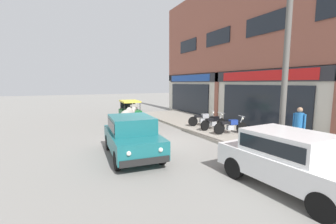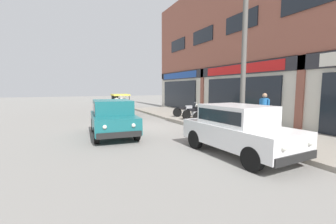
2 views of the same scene
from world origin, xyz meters
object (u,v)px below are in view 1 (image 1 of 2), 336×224
object	(u,v)px
pedestrian	(299,123)
car_0	(289,157)
car_1	(132,134)
cow	(128,115)
motorcycle_0	(203,119)
auto_rickshaw	(130,113)
motorcycle_2	(231,126)
motorcycle_1	(213,122)
utility_pole	(286,66)

from	to	relation	value
pedestrian	car_0	bearing A→B (deg)	-58.83
car_0	car_1	bearing A→B (deg)	-146.12
cow	motorcycle_0	size ratio (longest dim) A/B	1.00
auto_rickshaw	motorcycle_2	bearing A→B (deg)	31.58
motorcycle_1	pedestrian	distance (m)	4.44
cow	car_1	distance (m)	3.56
motorcycle_2	utility_pole	world-z (taller)	utility_pole
motorcycle_1	motorcycle_2	distance (m)	1.27
car_1	motorcycle_2	size ratio (longest dim) A/B	2.06
cow	motorcycle_2	distance (m)	5.25
auto_rickshaw	motorcycle_1	distance (m)	5.64
car_0	motorcycle_2	size ratio (longest dim) A/B	2.05
car_1	auto_rickshaw	bearing A→B (deg)	164.72
car_1	utility_pole	world-z (taller)	utility_pole
auto_rickshaw	motorcycle_1	world-z (taller)	auto_rickshaw
car_1	motorcycle_1	size ratio (longest dim) A/B	2.05
motorcycle_0	utility_pole	xyz separation A→B (m)	(6.13, -1.16, 2.68)
motorcycle_2	utility_pole	bearing A→B (deg)	-17.63
car_0	motorcycle_0	distance (m)	7.78
pedestrian	utility_pole	size ratio (longest dim) A/B	0.26
motorcycle_1	auto_rickshaw	bearing A→B (deg)	-142.70
car_1	motorcycle_1	bearing A→B (deg)	111.55
pedestrian	car_1	bearing A→B (deg)	-110.70
motorcycle_2	utility_pole	distance (m)	4.75
auto_rickshaw	cow	bearing A→B (deg)	-17.31
pedestrian	utility_pole	distance (m)	2.88
motorcycle_0	auto_rickshaw	bearing A→B (deg)	-133.81
cow	utility_pole	bearing A→B (deg)	27.33
car_1	pedestrian	xyz separation A→B (m)	(2.27, 6.00, 0.31)
motorcycle_2	cow	bearing A→B (deg)	-120.64
car_1	pedestrian	world-z (taller)	pedestrian
motorcycle_1	pedestrian	xyz separation A→B (m)	(4.32, 0.80, 0.60)
car_0	motorcycle_1	size ratio (longest dim) A/B	2.05
cow	motorcycle_2	size ratio (longest dim) A/B	1.00
motorcycle_0	motorcycle_1	xyz separation A→B (m)	(1.12, -0.09, 0.00)
auto_rickshaw	motorcycle_1	xyz separation A→B (m)	(4.48, 3.42, -0.14)
cow	motorcycle_0	bearing A→B (deg)	86.48
utility_pole	cow	bearing A→B (deg)	-152.67
pedestrian	utility_pole	xyz separation A→B (m)	(0.68, -1.87, 2.08)
car_0	utility_pole	bearing A→B (deg)	133.56
car_1	motorcycle_0	world-z (taller)	car_1
pedestrian	utility_pole	world-z (taller)	utility_pole
motorcycle_0	motorcycle_2	bearing A→B (deg)	0.74
car_1	auto_rickshaw	xyz separation A→B (m)	(-6.54, 1.79, -0.15)
utility_pole	car_1	bearing A→B (deg)	-125.50
motorcycle_1	utility_pole	bearing A→B (deg)	-12.07
car_1	utility_pole	xyz separation A→B (m)	(2.95, 4.13, 2.39)
motorcycle_1	utility_pole	world-z (taller)	utility_pole
motorcycle_0	utility_pole	distance (m)	6.78
car_0	motorcycle_1	distance (m)	6.70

